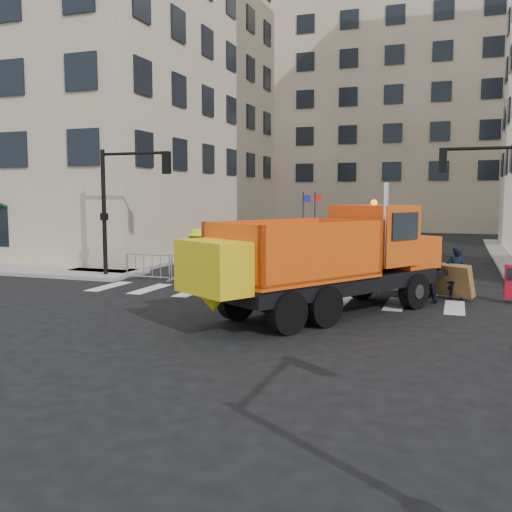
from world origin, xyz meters
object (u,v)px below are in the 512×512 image
(cop_a, at_px, (456,273))
(cop_b, at_px, (424,273))
(plow_truck, at_px, (325,257))
(newspaper_box, at_px, (512,282))
(worker, at_px, (197,255))
(cop_c, at_px, (429,274))

(cop_a, xyz_separation_m, cop_b, (-0.98, -0.86, 0.05))
(plow_truck, distance_m, newspaper_box, 6.69)
(plow_truck, height_order, cop_a, plow_truck)
(cop_a, height_order, worker, worker)
(cop_a, relative_size, cop_b, 0.95)
(newspaper_box, bearing_deg, worker, 179.92)
(worker, bearing_deg, cop_c, -12.87)
(newspaper_box, bearing_deg, cop_c, 179.49)
(cop_b, distance_m, cop_c, 0.88)
(cop_b, relative_size, newspaper_box, 1.74)
(cop_c, xyz_separation_m, worker, (-8.73, 0.05, 0.35))
(cop_a, relative_size, worker, 0.88)
(cop_c, height_order, worker, worker)
(plow_truck, relative_size, newspaper_box, 8.93)
(cop_b, height_order, cop_c, cop_b)
(cop_a, bearing_deg, newspaper_box, 175.87)
(cop_a, xyz_separation_m, newspaper_box, (1.73, -0.04, -0.20))
(plow_truck, xyz_separation_m, newspaper_box, (5.34, 3.92, -1.01))
(cop_b, bearing_deg, newspaper_box, -174.79)
(plow_truck, height_order, newspaper_box, plow_truck)
(plow_truck, height_order, worker, plow_truck)
(plow_truck, bearing_deg, newspaper_box, -22.12)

